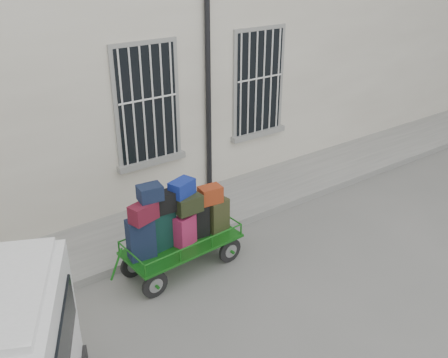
% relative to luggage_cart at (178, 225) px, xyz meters
% --- Properties ---
extents(ground, '(80.00, 80.00, 0.00)m').
position_rel_luggage_cart_xyz_m(ground, '(1.05, -0.87, -0.86)').
color(ground, slate).
rests_on(ground, ground).
extents(building, '(24.00, 5.15, 6.00)m').
position_rel_luggage_cart_xyz_m(building, '(1.05, 4.63, 2.14)').
color(building, beige).
rests_on(building, ground).
extents(sidewalk, '(24.00, 1.70, 0.15)m').
position_rel_luggage_cart_xyz_m(sidewalk, '(1.05, 1.33, -0.79)').
color(sidewalk, slate).
rests_on(sidewalk, ground).
extents(luggage_cart, '(2.33, 1.00, 1.72)m').
position_rel_luggage_cart_xyz_m(luggage_cart, '(0.00, 0.00, 0.00)').
color(luggage_cart, black).
rests_on(luggage_cart, ground).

